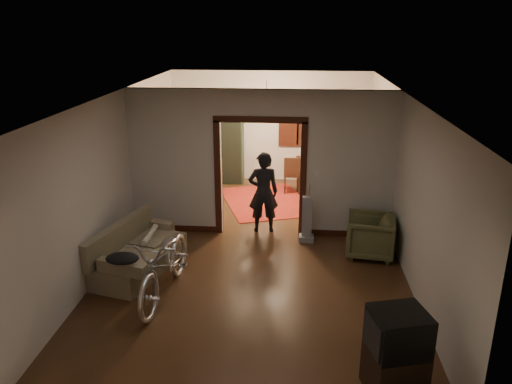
# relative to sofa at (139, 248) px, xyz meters

# --- Properties ---
(floor) EXTENTS (5.00, 8.50, 0.01)m
(floor) POSITION_rel_sofa_xyz_m (1.88, 1.01, -0.41)
(floor) COLOR #321D0F
(floor) RESTS_ON ground
(ceiling) EXTENTS (5.00, 8.50, 0.01)m
(ceiling) POSITION_rel_sofa_xyz_m (1.88, 1.01, 2.39)
(ceiling) COLOR white
(ceiling) RESTS_ON floor
(wall_back) EXTENTS (5.00, 0.02, 2.80)m
(wall_back) POSITION_rel_sofa_xyz_m (1.88, 5.26, 0.99)
(wall_back) COLOR beige
(wall_back) RESTS_ON floor
(wall_left) EXTENTS (0.02, 8.50, 2.80)m
(wall_left) POSITION_rel_sofa_xyz_m (-0.62, 1.01, 0.99)
(wall_left) COLOR beige
(wall_left) RESTS_ON floor
(wall_right) EXTENTS (0.02, 8.50, 2.80)m
(wall_right) POSITION_rel_sofa_xyz_m (4.38, 1.01, 0.99)
(wall_right) COLOR beige
(wall_right) RESTS_ON floor
(partition_wall) EXTENTS (5.00, 0.14, 2.80)m
(partition_wall) POSITION_rel_sofa_xyz_m (1.88, 1.76, 0.99)
(partition_wall) COLOR beige
(partition_wall) RESTS_ON floor
(door_casing) EXTENTS (1.74, 0.20, 2.32)m
(door_casing) POSITION_rel_sofa_xyz_m (1.88, 1.76, 0.69)
(door_casing) COLOR black
(door_casing) RESTS_ON floor
(far_window) EXTENTS (0.98, 0.06, 1.28)m
(far_window) POSITION_rel_sofa_xyz_m (2.58, 5.22, 1.14)
(far_window) COLOR black
(far_window) RESTS_ON wall_back
(chandelier) EXTENTS (0.24, 0.24, 0.24)m
(chandelier) POSITION_rel_sofa_xyz_m (1.88, 3.51, 1.94)
(chandelier) COLOR #FFE0A5
(chandelier) RESTS_ON ceiling
(light_switch) EXTENTS (0.08, 0.01, 0.12)m
(light_switch) POSITION_rel_sofa_xyz_m (2.93, 1.68, 0.84)
(light_switch) COLOR silver
(light_switch) RESTS_ON partition_wall
(sofa) EXTENTS (1.26, 1.95, 0.83)m
(sofa) POSITION_rel_sofa_xyz_m (0.00, 0.00, 0.00)
(sofa) COLOR #6D6649
(sofa) RESTS_ON floor
(rolled_paper) EXTENTS (0.09, 0.72, 0.09)m
(rolled_paper) POSITION_rel_sofa_xyz_m (0.10, 0.30, 0.12)
(rolled_paper) COLOR beige
(rolled_paper) RESTS_ON sofa
(jacket) EXTENTS (0.49, 0.37, 0.14)m
(jacket) POSITION_rel_sofa_xyz_m (0.05, -0.91, 0.27)
(jacket) COLOR black
(jacket) RESTS_ON sofa
(bicycle) EXTENTS (0.86, 2.08, 1.07)m
(bicycle) POSITION_rel_sofa_xyz_m (0.63, -0.74, 0.12)
(bicycle) COLOR silver
(bicycle) RESTS_ON floor
(armchair) EXTENTS (0.92, 0.90, 0.74)m
(armchair) POSITION_rel_sofa_xyz_m (3.87, 0.90, -0.04)
(armchair) COLOR #50532F
(armchair) RESTS_ON floor
(tv_stand) EXTENTS (0.71, 0.67, 0.54)m
(tv_stand) POSITION_rel_sofa_xyz_m (3.69, -2.57, -0.15)
(tv_stand) COLOR black
(tv_stand) RESTS_ON floor
(crt_tv) EXTENTS (0.71, 0.66, 0.51)m
(crt_tv) POSITION_rel_sofa_xyz_m (3.69, -2.57, 0.35)
(crt_tv) COLOR black
(crt_tv) RESTS_ON tv_stand
(vacuum) EXTENTS (0.32, 0.27, 0.90)m
(vacuum) POSITION_rel_sofa_xyz_m (2.78, 1.41, 0.04)
(vacuum) COLOR gray
(vacuum) RESTS_ON floor
(person) EXTENTS (0.64, 0.47, 1.61)m
(person) POSITION_rel_sofa_xyz_m (1.93, 1.84, 0.39)
(person) COLOR black
(person) RESTS_ON floor
(oriental_rug) EXTENTS (2.43, 2.78, 0.02)m
(oriental_rug) POSITION_rel_sofa_xyz_m (1.88, 3.52, -0.41)
(oriental_rug) COLOR maroon
(oriental_rug) RESTS_ON floor
(locker) EXTENTS (0.96, 0.53, 1.92)m
(locker) POSITION_rel_sofa_xyz_m (0.72, 4.99, 0.55)
(locker) COLOR #1F331F
(locker) RESTS_ON floor
(globe) EXTENTS (0.29, 0.29, 0.29)m
(globe) POSITION_rel_sofa_xyz_m (0.72, 4.99, 1.53)
(globe) COLOR #1E5972
(globe) RESTS_ON locker
(desk) EXTENTS (1.04, 0.62, 0.75)m
(desk) POSITION_rel_sofa_xyz_m (3.07, 4.54, -0.04)
(desk) COLOR black
(desk) RESTS_ON floor
(desk_chair) EXTENTS (0.48, 0.48, 0.91)m
(desk_chair) POSITION_rel_sofa_xyz_m (2.47, 4.25, 0.04)
(desk_chair) COLOR black
(desk_chair) RESTS_ON floor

